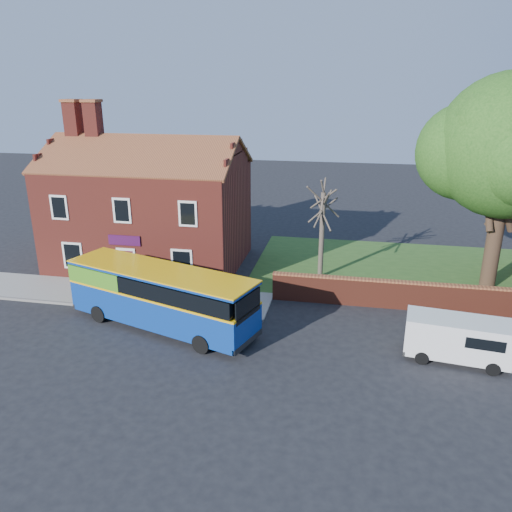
# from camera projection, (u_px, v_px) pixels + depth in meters

# --- Properties ---
(ground) EXTENTS (120.00, 120.00, 0.00)m
(ground) POSITION_uv_depth(u_px,v_px,m) (204.00, 358.00, 22.23)
(ground) COLOR black
(ground) RESTS_ON ground
(pavement) EXTENTS (18.00, 3.50, 0.12)m
(pavement) POSITION_uv_depth(u_px,v_px,m) (116.00, 294.00, 28.80)
(pavement) COLOR gray
(pavement) RESTS_ON ground
(kerb) EXTENTS (18.00, 0.15, 0.14)m
(kerb) POSITION_uv_depth(u_px,v_px,m) (101.00, 307.00, 27.17)
(kerb) COLOR slate
(kerb) RESTS_ON ground
(grass_strip) EXTENTS (26.00, 12.00, 0.04)m
(grass_strip) POSITION_uv_depth(u_px,v_px,m) (457.00, 274.00, 31.94)
(grass_strip) COLOR #426B28
(grass_strip) RESTS_ON ground
(shop_building) EXTENTS (12.30, 8.13, 10.50)m
(shop_building) POSITION_uv_depth(u_px,v_px,m) (150.00, 214.00, 33.03)
(shop_building) COLOR maroon
(shop_building) RESTS_ON ground
(boundary_wall) EXTENTS (22.00, 0.38, 1.60)m
(boundary_wall) POSITION_uv_depth(u_px,v_px,m) (480.00, 301.00, 26.12)
(boundary_wall) COLOR maroon
(boundary_wall) RESTS_ON ground
(bus) EXTENTS (10.29, 5.56, 3.05)m
(bus) POSITION_uv_depth(u_px,v_px,m) (156.00, 294.00, 24.69)
(bus) COLOR navy
(bus) RESTS_ON ground
(van_near) EXTENTS (4.64, 2.34, 1.95)m
(van_near) POSITION_uv_depth(u_px,v_px,m) (459.00, 338.00, 21.73)
(van_near) COLOR silver
(van_near) RESTS_ON ground
(large_tree) EXTENTS (10.11, 8.00, 12.33)m
(large_tree) POSITION_uv_depth(u_px,v_px,m) (510.00, 150.00, 27.58)
(large_tree) COLOR black
(large_tree) RESTS_ON ground
(bare_tree) EXTENTS (2.22, 2.65, 5.93)m
(bare_tree) POSITION_uv_depth(u_px,v_px,m) (322.00, 231.00, 30.49)
(bare_tree) COLOR #4C4238
(bare_tree) RESTS_ON ground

